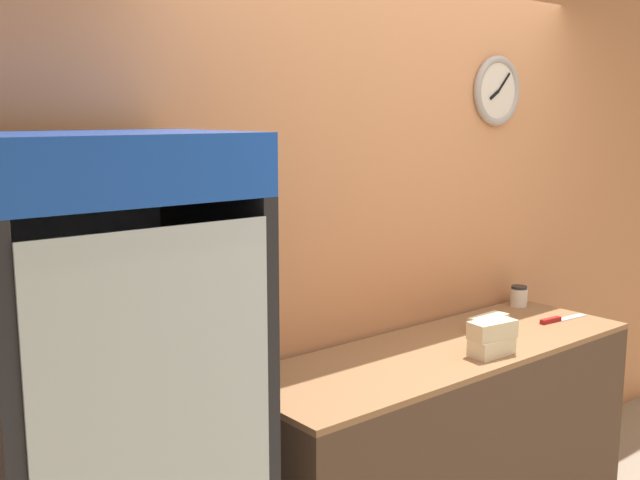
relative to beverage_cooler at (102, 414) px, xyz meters
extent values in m
cube|color=tan|center=(1.53, 0.34, 0.32)|extent=(5.20, 0.06, 2.70)
torus|color=gray|center=(2.24, 0.30, 1.01)|extent=(0.34, 0.04, 0.34)
cylinder|color=silver|center=(2.24, 0.30, 1.01)|extent=(0.28, 0.01, 0.28)
cube|color=black|center=(2.21, 0.29, 0.99)|extent=(0.07, 0.01, 0.05)
cube|color=black|center=(2.29, 0.29, 1.05)|extent=(0.09, 0.01, 0.09)
cube|color=#4C3828|center=(1.53, -0.02, -0.58)|extent=(1.93, 0.63, 0.91)
cube|color=#8E6642|center=(1.53, -0.02, -0.11)|extent=(1.93, 0.63, 0.02)
cube|color=black|center=(0.00, 0.27, -0.18)|extent=(0.78, 0.04, 1.70)
cube|color=black|center=(0.37, -0.04, -0.18)|extent=(0.05, 0.67, 1.70)
cube|color=white|center=(0.00, 0.24, -0.18)|extent=(0.68, 0.02, 1.60)
cube|color=blue|center=(0.00, -0.08, 0.76)|extent=(0.78, 0.60, 0.18)
cube|color=silver|center=(0.00, -0.06, -0.17)|extent=(0.66, 0.55, 0.01)
cube|color=silver|center=(0.00, -0.06, 0.21)|extent=(0.66, 0.55, 0.01)
cylinder|color=#2D6B38|center=(-0.03, -0.30, 0.28)|extent=(0.06, 0.06, 0.14)
cylinder|color=#2D6B38|center=(-0.03, -0.30, 0.38)|extent=(0.02, 0.02, 0.06)
cylinder|color=gold|center=(-0.26, -0.30, 0.30)|extent=(0.07, 0.07, 0.18)
cylinder|color=gold|center=(-0.26, -0.30, 0.43)|extent=(0.03, 0.03, 0.08)
cylinder|color=#B2BCCC|center=(0.02, -0.29, -0.09)|extent=(0.07, 0.07, 0.16)
cylinder|color=#B2BCCC|center=(0.02, -0.29, 0.03)|extent=(0.03, 0.03, 0.07)
cylinder|color=#5B2D19|center=(0.06, -0.29, 0.28)|extent=(0.07, 0.07, 0.13)
cylinder|color=#5B2D19|center=(0.06, -0.29, 0.37)|extent=(0.03, 0.03, 0.05)
cylinder|color=orange|center=(0.14, -0.30, 0.29)|extent=(0.06, 0.06, 0.15)
cylinder|color=orange|center=(0.14, -0.30, 0.40)|extent=(0.03, 0.03, 0.07)
cube|color=beige|center=(1.61, -0.21, -0.06)|extent=(0.21, 0.10, 0.07)
cube|color=beige|center=(1.61, -0.21, 0.01)|extent=(0.21, 0.12, 0.07)
cube|color=beige|center=(1.90, 0.03, -0.07)|extent=(0.21, 0.09, 0.07)
cube|color=silver|center=(2.38, -0.10, -0.10)|extent=(0.19, 0.06, 0.00)
cube|color=maroon|center=(2.23, -0.09, -0.09)|extent=(0.13, 0.04, 0.02)
cylinder|color=silver|center=(2.37, 0.20, -0.05)|extent=(0.09, 0.09, 0.09)
cylinder|color=#262628|center=(2.37, 0.20, 0.00)|extent=(0.08, 0.08, 0.01)
camera|label=1|loc=(-0.85, -2.07, 0.90)|focal=42.00mm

